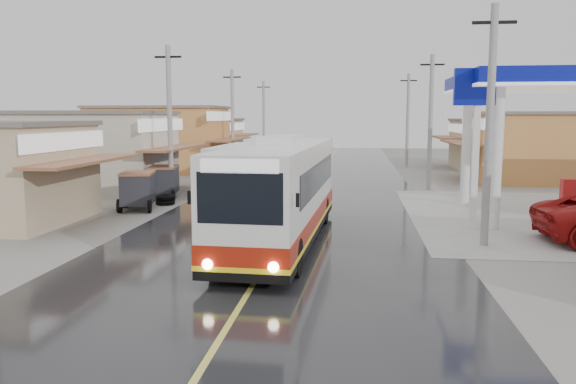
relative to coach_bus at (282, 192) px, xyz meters
name	(u,v)px	position (x,y,z in m)	size (l,w,h in m)	color
ground	(280,241)	(-0.10, 0.28, -1.79)	(120.00, 120.00, 0.00)	slate
road	(313,188)	(-0.10, 15.28, -1.78)	(12.00, 90.00, 0.02)	black
centre_line	(313,187)	(-0.10, 15.28, -1.77)	(0.15, 90.00, 0.01)	#D8CC4C
shopfronts_left	(131,180)	(-13.10, 18.28, -1.79)	(11.00, 44.00, 5.20)	tan
utility_poles_left	(207,184)	(-7.10, 16.28, -1.79)	(1.60, 50.00, 8.00)	gray
utility_poles_right	(428,190)	(6.90, 15.28, -1.79)	(1.60, 36.00, 8.00)	gray
coach_bus	(282,192)	(0.00, 0.00, 0.00)	(3.17, 12.01, 3.72)	silver
second_bus	(239,167)	(-4.32, 13.26, -0.34)	(2.37, 8.15, 2.69)	silver
cyclist	(229,192)	(-3.73, 7.91, -1.12)	(1.02, 2.00, 2.06)	black
tricycle_near	(138,188)	(-7.65, 6.02, -0.76)	(2.03, 2.45, 1.81)	#26262D
tricycle_far	(163,180)	(-7.69, 9.71, -0.79)	(1.87, 2.33, 1.75)	#26262D
tyre_stack	(165,200)	(-6.92, 7.71, -1.54)	(0.98, 0.98, 0.50)	black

